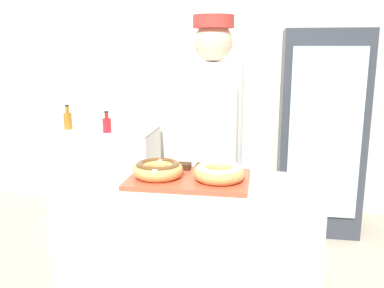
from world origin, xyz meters
TOP-DOWN VIEW (x-y plane):
  - wall_back at (0.00, 2.13)m, footprint 8.00×0.06m
  - display_counter at (0.00, 0.00)m, footprint 1.34×0.53m
  - serving_tray at (0.00, 0.00)m, footprint 0.63×0.42m
  - donut_chocolate_glaze at (-0.16, -0.02)m, footprint 0.27×0.27m
  - donut_light_glaze at (0.16, -0.02)m, footprint 0.27×0.27m
  - brownie_back_left at (-0.05, 0.15)m, footprint 0.07×0.07m
  - brownie_back_right at (0.05, 0.15)m, footprint 0.07×0.07m
  - baker_person at (0.06, 0.52)m, footprint 0.38×0.38m
  - beverage_fridge at (0.87, 1.75)m, footprint 0.70×0.66m
  - chest_freezer at (-1.16, 1.75)m, footprint 1.01×0.56m
  - bottle_amber at (-1.48, 1.67)m, footprint 0.08×0.08m
  - bottle_red at (-1.05, 1.58)m, footprint 0.08×0.08m

SIDE VIEW (x-z plane):
  - chest_freezer at x=-1.16m, z-range 0.00..0.84m
  - display_counter at x=0.00m, z-range 0.00..0.92m
  - beverage_fridge at x=0.87m, z-range 0.00..1.76m
  - bottle_red at x=-1.05m, z-range 0.82..1.02m
  - bottle_amber at x=-1.48m, z-range 0.81..1.05m
  - serving_tray at x=0.00m, z-range 0.92..0.95m
  - baker_person at x=0.06m, z-range 0.06..1.86m
  - brownie_back_left at x=-0.05m, z-range 0.95..0.98m
  - brownie_back_right at x=0.05m, z-range 0.95..0.98m
  - donut_chocolate_glaze at x=-0.16m, z-range 0.95..1.03m
  - donut_light_glaze at x=0.16m, z-range 0.95..1.03m
  - wall_back at x=0.00m, z-range 0.00..2.70m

